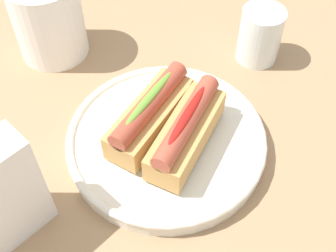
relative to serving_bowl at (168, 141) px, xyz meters
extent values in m
plane|color=#9E7A56|center=(-0.02, 0.00, -0.02)|extent=(2.40, 2.40, 0.00)
cylinder|color=silver|center=(0.00, 0.00, 0.00)|extent=(0.27, 0.27, 0.02)
torus|color=silver|center=(0.00, 0.00, 0.01)|extent=(0.27, 0.27, 0.01)
cube|color=tan|center=(0.00, -0.03, 0.03)|extent=(0.15, 0.06, 0.04)
cylinder|color=#B24C38|center=(0.00, -0.03, 0.06)|extent=(0.15, 0.04, 0.03)
ellipsoid|color=red|center=(0.00, -0.03, 0.07)|extent=(0.11, 0.02, 0.01)
cube|color=tan|center=(0.00, 0.03, 0.03)|extent=(0.15, 0.05, 0.04)
cylinder|color=#A84733|center=(0.00, 0.03, 0.06)|extent=(0.15, 0.03, 0.03)
ellipsoid|color=olive|center=(0.00, 0.03, 0.07)|extent=(0.11, 0.01, 0.01)
cylinder|color=white|center=(0.24, -0.03, 0.03)|extent=(0.07, 0.07, 0.09)
cylinder|color=silver|center=(0.24, -0.03, 0.02)|extent=(0.06, 0.06, 0.06)
cylinder|color=white|center=(0.08, 0.27, 0.05)|extent=(0.11, 0.11, 0.13)
camera|label=1|loc=(-0.31, -0.19, 0.48)|focal=47.00mm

